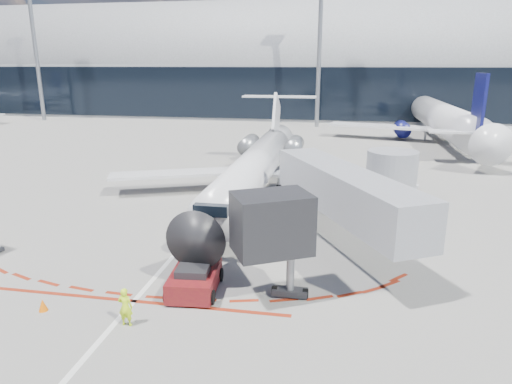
# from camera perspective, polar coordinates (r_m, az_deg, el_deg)

# --- Properties ---
(ground) EXTENTS (260.00, 260.00, 0.00)m
(ground) POSITION_cam_1_polar(r_m,az_deg,el_deg) (31.32, -6.18, -3.23)
(ground) COLOR slate
(ground) RESTS_ON ground
(apron_centerline) EXTENTS (0.25, 40.00, 0.01)m
(apron_centerline) POSITION_cam_1_polar(r_m,az_deg,el_deg) (33.14, -5.22, -2.11)
(apron_centerline) COLOR silver
(apron_centerline) RESTS_ON ground
(apron_stop_bar) EXTENTS (14.00, 0.25, 0.01)m
(apron_stop_bar) POSITION_cam_1_polar(r_m,az_deg,el_deg) (21.46, -14.99, -13.04)
(apron_stop_bar) COLOR maroon
(apron_stop_bar) RESTS_ON ground
(terminal_building) EXTENTS (150.00, 24.15, 24.00)m
(terminal_building) POSITION_cam_1_polar(r_m,az_deg,el_deg) (93.74, 5.16, 14.75)
(terminal_building) COLOR #999B9F
(terminal_building) RESTS_ON ground
(jet_bridge) EXTENTS (10.03, 15.20, 4.90)m
(jet_bridge) POSITION_cam_1_polar(r_m,az_deg,el_deg) (26.37, 12.56, -0.33)
(jet_bridge) COLOR gray
(jet_bridge) RESTS_ON ground
(light_mast_west) EXTENTS (0.70, 0.70, 25.00)m
(light_mast_west) POSITION_cam_1_polar(r_m,az_deg,el_deg) (93.29, -25.84, 15.75)
(light_mast_west) COLOR gray
(light_mast_west) RESTS_ON ground
(light_mast_centre) EXTENTS (0.70, 0.70, 25.00)m
(light_mast_centre) POSITION_cam_1_polar(r_m,az_deg,el_deg) (76.48, 7.93, 17.42)
(light_mast_centre) COLOR gray
(light_mast_centre) RESTS_ON ground
(regional_jet) EXTENTS (24.18, 29.82, 7.47)m
(regional_jet) POSITION_cam_1_polar(r_m,az_deg,el_deg) (35.46, 0.07, 3.32)
(regional_jet) COLOR silver
(regional_jet) RESTS_ON ground
(pushback_tug) EXTENTS (2.45, 5.24, 1.34)m
(pushback_tug) POSITION_cam_1_polar(r_m,az_deg,el_deg) (21.50, -7.68, -10.78)
(pushback_tug) COLOR #550C14
(pushback_tug) RESTS_ON ground
(ramp_worker) EXTENTS (0.60, 0.39, 1.63)m
(ramp_worker) POSITION_cam_1_polar(r_m,az_deg,el_deg) (19.43, -16.01, -13.64)
(ramp_worker) COLOR #D0FF1A
(ramp_worker) RESTS_ON ground
(safety_cone_right) EXTENTS (0.39, 0.39, 0.54)m
(safety_cone_right) POSITION_cam_1_polar(r_m,az_deg,el_deg) (21.91, -25.10, -12.67)
(safety_cone_right) COLOR #E46104
(safety_cone_right) RESTS_ON ground
(bg_airliner_1) EXTENTS (35.61, 37.71, 11.52)m
(bg_airliner_1) POSITION_cam_1_polar(r_m,az_deg,el_deg) (67.01, 22.64, 10.86)
(bg_airliner_1) COLOR silver
(bg_airliner_1) RESTS_ON ground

